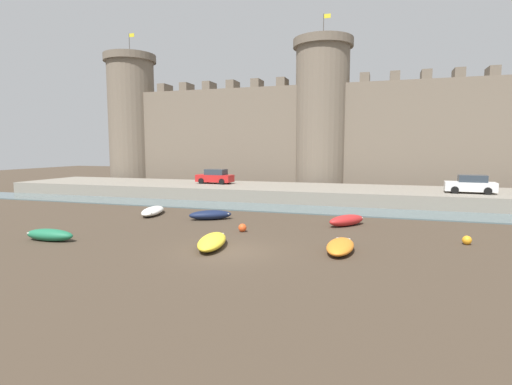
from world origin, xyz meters
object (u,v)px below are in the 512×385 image
rowboat_foreground_centre (340,246)px  mooring_buoy_near_channel (467,240)px  rowboat_midflat_centre (347,220)px  rowboat_near_channel_left (210,215)px  rowboat_near_channel_right (212,241)px  car_quay_centre_west (215,177)px  rowboat_foreground_left (50,235)px  car_quay_west (471,184)px  rowboat_midflat_left (153,211)px  mooring_buoy_off_centre (242,228)px

rowboat_foreground_centre → mooring_buoy_near_channel: rowboat_foreground_centre is taller
rowboat_midflat_centre → rowboat_near_channel_left: size_ratio=0.94×
rowboat_near_channel_right → rowboat_foreground_centre: rowboat_near_channel_right is taller
car_quay_centre_west → rowboat_foreground_left: bearing=-90.2°
rowboat_near_channel_left → car_quay_west: car_quay_west is taller
rowboat_midflat_centre → car_quay_west: 15.33m
rowboat_midflat_centre → rowboat_midflat_left: rowboat_midflat_centre is taller
mooring_buoy_near_channel → rowboat_midflat_left: bearing=170.9°
mooring_buoy_near_channel → car_quay_west: bearing=79.0°
rowboat_near_channel_left → rowboat_foreground_left: bearing=-123.4°
mooring_buoy_off_centre → rowboat_foreground_left: bearing=-149.7°
mooring_buoy_near_channel → mooring_buoy_off_centre: 12.87m
rowboat_midflat_centre → car_quay_centre_west: (-15.68, 13.91, 1.68)m
rowboat_midflat_left → mooring_buoy_off_centre: (8.97, -4.01, -0.06)m
rowboat_midflat_centre → rowboat_foreground_centre: 7.14m
car_quay_west → rowboat_foreground_left: bearing=-140.0°
mooring_buoy_off_centre → rowboat_foreground_centre: bearing=-26.1°
rowboat_near_channel_left → car_quay_centre_west: car_quay_centre_west is taller
rowboat_midflat_left → car_quay_centre_west: 14.03m
mooring_buoy_off_centre → car_quay_west: car_quay_west is taller
car_quay_centre_west → car_quay_west: 25.48m
mooring_buoy_off_centre → car_quay_west: size_ratio=0.12×
rowboat_midflat_centre → rowboat_near_channel_left: bearing=-176.3°
rowboat_near_channel_left → rowboat_midflat_centre: bearing=3.7°
mooring_buoy_off_centre → car_quay_centre_west: bearing=118.1°
mooring_buoy_off_centre → mooring_buoy_near_channel: bearing=2.4°
rowboat_foreground_left → car_quay_west: 33.31m
rowboat_near_channel_left → mooring_buoy_near_channel: 16.81m
rowboat_midflat_left → car_quay_west: car_quay_west is taller
rowboat_midflat_left → rowboat_midflat_centre: bearing=-0.0°
rowboat_midflat_centre → rowboat_foreground_centre: rowboat_midflat_centre is taller
mooring_buoy_near_channel → car_quay_centre_west: (-22.43, 17.38, 1.82)m
rowboat_foreground_centre → rowboat_foreground_left: bearing=-171.1°
rowboat_midflat_left → car_quay_west: (24.78, 11.75, 1.75)m
rowboat_foreground_left → rowboat_midflat_left: bearing=85.9°
rowboat_foreground_left → rowboat_midflat_left: size_ratio=0.74×
car_quay_centre_west → rowboat_near_channel_left: bearing=-68.0°
rowboat_midflat_left → car_quay_centre_west: size_ratio=0.99×
rowboat_near_channel_right → rowboat_foreground_centre: bearing=9.5°
rowboat_foreground_left → rowboat_near_channel_right: bearing=8.5°
mooring_buoy_near_channel → rowboat_foreground_left: bearing=-164.7°
car_quay_centre_west → rowboat_midflat_centre: bearing=-41.6°
rowboat_midflat_centre → rowboat_foreground_left: (-15.76, -9.64, -0.03)m
rowboat_foreground_left → rowboat_near_channel_left: bearing=56.6°
mooring_buoy_near_channel → car_quay_west: size_ratio=0.12×
rowboat_near_channel_left → mooring_buoy_off_centre: (3.70, -3.38, -0.11)m
rowboat_midflat_left → rowboat_foreground_centre: bearing=-24.9°
rowboat_midflat_centre → rowboat_foreground_centre: size_ratio=0.89×
car_quay_centre_west → car_quay_west: same height
rowboat_foreground_left → car_quay_centre_west: car_quay_centre_west is taller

